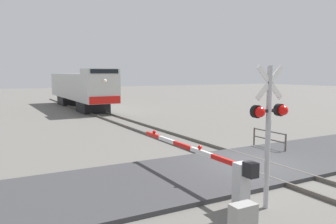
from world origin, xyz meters
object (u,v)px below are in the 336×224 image
crossing_gate (221,169)px  guard_railing (269,138)px  locomotive (81,88)px  crossing_signal (269,121)px

crossing_gate → guard_railing: bearing=33.4°
locomotive → guard_railing: bearing=-83.6°
crossing_gate → crossing_signal: bearing=-64.8°
locomotive → crossing_gate: size_ratio=2.53×
locomotive → crossing_gate: bearing=-96.5°
crossing_signal → crossing_gate: (-0.59, 1.25, -1.55)m
crossing_signal → guard_railing: bearing=44.0°
crossing_signal → locomotive: bearing=84.9°
locomotive → crossing_gate: locomotive is taller
guard_railing → crossing_signal: bearing=-136.0°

